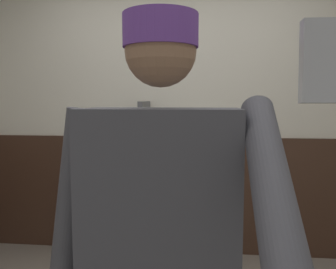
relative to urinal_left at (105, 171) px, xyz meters
name	(u,v)px	position (x,y,z in m)	size (l,w,h in m)	color
wall_back	(181,116)	(0.67, 0.22, 0.49)	(4.97, 0.12, 2.53)	beige
wainscot_band_back	(180,195)	(0.67, 0.14, -0.24)	(4.37, 0.03, 1.08)	#382319
urinal_left	(105,171)	(0.00, 0.00, 0.00)	(0.40, 0.34, 1.24)	white
urinal_middle	(189,173)	(0.75, 0.00, 0.00)	(0.40, 0.34, 1.24)	white
privacy_divider_panel	(145,154)	(0.38, -0.07, 0.17)	(0.04, 0.40, 0.90)	#4C4C51
person	(161,247)	(0.75, -1.94, 0.19)	(0.68, 0.60, 1.65)	#2D3342
cell_phone	(324,61)	(1.03, -2.44, 0.69)	(0.06, 0.02, 0.11)	#A5A8B2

